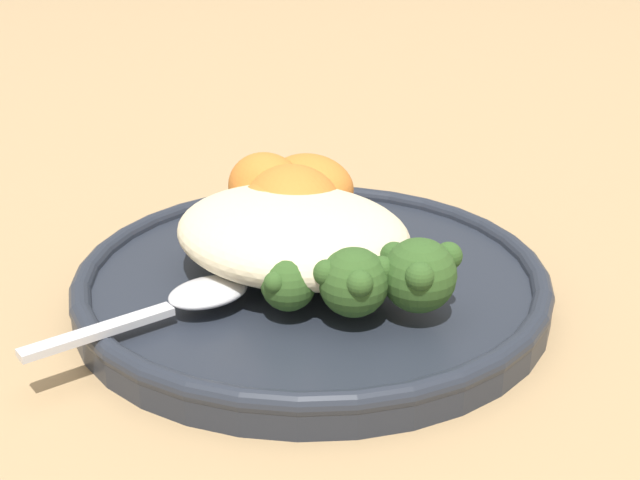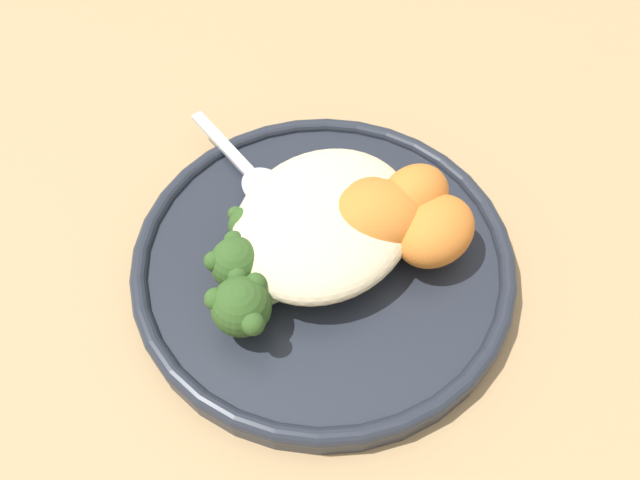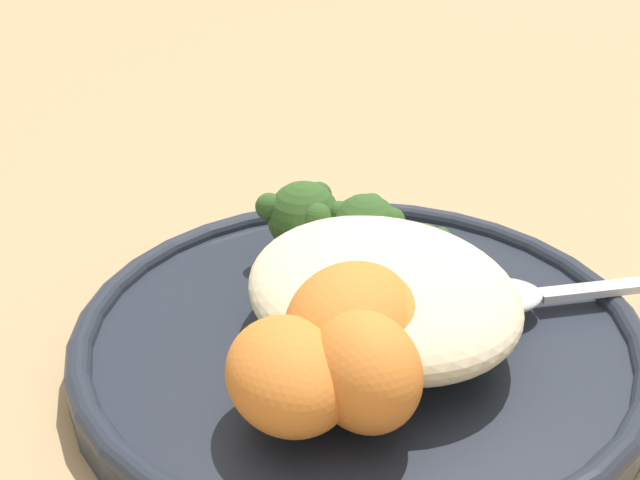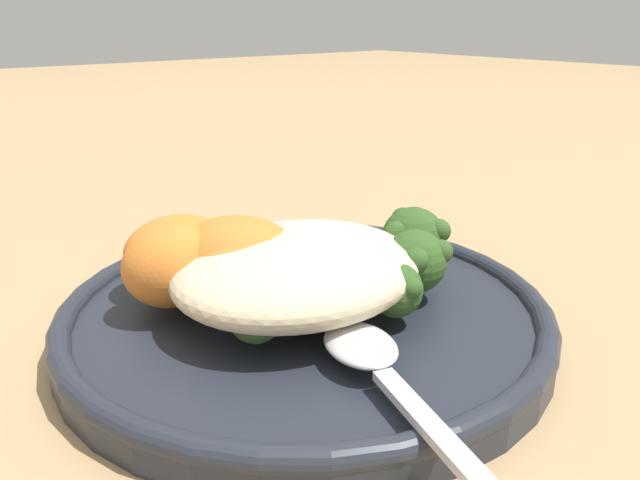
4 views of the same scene
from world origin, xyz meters
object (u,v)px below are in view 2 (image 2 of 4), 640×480
broccoli_stalk_0 (343,201)px  broccoli_stalk_4 (267,296)px  plate (323,259)px  sweet_potato_chunk_1 (414,198)px  broccoli_stalk_2 (278,233)px  broccoli_stalk_1 (318,213)px  quinoa_mound (324,221)px  sweet_potato_chunk_0 (434,231)px  sweet_potato_chunk_3 (362,215)px  spoon (257,179)px  sweet_potato_chunk_2 (375,217)px  broccoli_stalk_3 (268,260)px

broccoli_stalk_0 → broccoli_stalk_4: broccoli_stalk_4 is taller
plate → sweet_potato_chunk_1: (-0.06, 0.03, 0.03)m
broccoli_stalk_2 → broccoli_stalk_1: bearing=-139.4°
quinoa_mound → broccoli_stalk_1: quinoa_mound is taller
sweet_potato_chunk_0 → sweet_potato_chunk_1: bearing=-120.9°
sweet_potato_chunk_3 → sweet_potato_chunk_0: bearing=110.1°
broccoli_stalk_0 → sweet_potato_chunk_1: 0.05m
plate → broccoli_stalk_2: size_ratio=2.34×
broccoli_stalk_1 → spoon: broccoli_stalk_1 is taller
broccoli_stalk_1 → sweet_potato_chunk_2: bearing=-154.0°
broccoli_stalk_0 → broccoli_stalk_1: (0.02, -0.01, 0.00)m
plate → broccoli_stalk_1: size_ratio=3.01×
plate → quinoa_mound: size_ratio=1.96×
sweet_potato_chunk_1 → sweet_potato_chunk_2: (0.03, -0.01, 0.00)m
sweet_potato_chunk_3 → quinoa_mound: bearing=-43.8°
broccoli_stalk_4 → sweet_potato_chunk_0: bearing=171.4°
plate → spoon: size_ratio=2.19×
broccoli_stalk_2 → plate: bearing=179.4°
broccoli_stalk_0 → sweet_potato_chunk_2: sweet_potato_chunk_2 is taller
plate → broccoli_stalk_2: broccoli_stalk_2 is taller
quinoa_mound → broccoli_stalk_3: quinoa_mound is taller
spoon → sweet_potato_chunk_2: bearing=-158.2°
quinoa_mound → broccoli_stalk_4: size_ratio=1.12×
broccoli_stalk_3 → sweet_potato_chunk_0: size_ratio=1.58×
sweet_potato_chunk_3 → spoon: size_ratio=0.55×
plate → spoon: spoon is taller
broccoli_stalk_1 → broccoli_stalk_4: size_ratio=0.73×
plate → broccoli_stalk_0: bearing=-167.2°
broccoli_stalk_2 → sweet_potato_chunk_3: (-0.04, 0.04, 0.01)m
broccoli_stalk_3 → sweet_potato_chunk_2: bearing=-168.4°
broccoli_stalk_4 → sweet_potato_chunk_0: size_ratio=2.01×
broccoli_stalk_2 → sweet_potato_chunk_3: sweet_potato_chunk_3 is taller
sweet_potato_chunk_2 → sweet_potato_chunk_3: sweet_potato_chunk_2 is taller
quinoa_mound → sweet_potato_chunk_0: bearing=118.9°
broccoli_stalk_1 → spoon: 0.06m
broccoli_stalk_1 → broccoli_stalk_3: bearing=91.1°
broccoli_stalk_3 → quinoa_mound: bearing=-153.1°
broccoli_stalk_3 → sweet_potato_chunk_0: sweet_potato_chunk_0 is taller
broccoli_stalk_0 → broccoli_stalk_4: (0.09, 0.01, 0.00)m
quinoa_mound → sweet_potato_chunk_2: (-0.02, 0.03, 0.00)m
sweet_potato_chunk_2 → broccoli_stalk_3: bearing=-31.9°
quinoa_mound → sweet_potato_chunk_3: 0.03m
broccoli_stalk_2 → broccoli_stalk_4: (0.05, 0.03, 0.00)m
sweet_potato_chunk_0 → sweet_potato_chunk_1: size_ratio=1.13×
broccoli_stalk_2 → broccoli_stalk_4: broccoli_stalk_4 is taller
quinoa_mound → broccoli_stalk_0: 0.03m
sweet_potato_chunk_0 → sweet_potato_chunk_2: (0.02, -0.04, 0.00)m
sweet_potato_chunk_0 → sweet_potato_chunk_1: sweet_potato_chunk_1 is taller
sweet_potato_chunk_3 → broccoli_stalk_1: bearing=-65.9°
broccoli_stalk_2 → broccoli_stalk_4: size_ratio=0.94×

